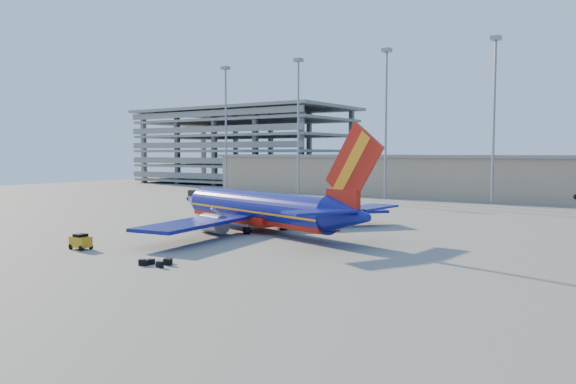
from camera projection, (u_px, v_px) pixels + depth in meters
name	position (u px, v px, depth m)	size (l,w,h in m)	color
ground	(263.00, 227.00, 67.35)	(220.00, 220.00, 0.00)	slate
terminal_building	(482.00, 176.00, 109.26)	(122.00, 16.00, 8.50)	gray
parking_garage	(244.00, 143.00, 162.40)	(62.00, 32.00, 21.40)	slate
light_mast_row	(437.00, 105.00, 101.25)	(101.60, 1.60, 28.65)	gray
aircraft_main	(262.00, 210.00, 63.14)	(33.77, 31.99, 11.74)	navy
baggage_tug	(81.00, 241.00, 51.63)	(2.03, 1.24, 1.45)	orange
luggage_pile	(155.00, 262.00, 44.34)	(2.41, 2.31, 0.51)	black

